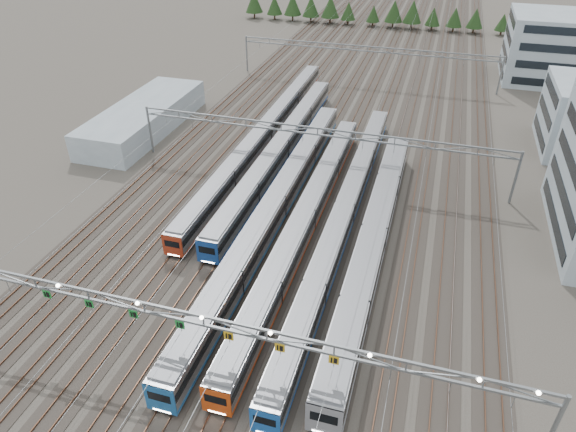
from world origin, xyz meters
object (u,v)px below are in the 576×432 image
(gantry_mid, at_px, (317,137))
(train_c, at_px, (276,206))
(train_d, at_px, (305,219))
(train_e, at_px, (344,213))
(train_b, at_px, (280,149))
(gantry_near, at_px, (203,323))
(train_a, at_px, (264,133))
(depot_bldg_north, at_px, (560,48))
(train_f, at_px, (373,239))
(west_shed, at_px, (144,118))
(gantry_far, at_px, (367,53))

(gantry_mid, bearing_deg, train_c, -99.54)
(train_c, bearing_deg, gantry_mid, 80.46)
(train_d, height_order, train_e, train_d)
(train_b, relative_size, gantry_near, 1.01)
(train_a, xyz_separation_m, train_c, (9.00, -21.76, 0.16))
(train_b, relative_size, train_c, 0.90)
(gantry_near, bearing_deg, train_b, 98.81)
(depot_bldg_north, bearing_deg, train_f, -110.92)
(gantry_mid, height_order, west_shed, gantry_mid)
(train_f, bearing_deg, train_b, 131.46)
(gantry_near, bearing_deg, train_c, 94.71)
(train_c, height_order, west_shed, west_shed)
(train_d, height_order, west_shed, west_shed)
(gantry_far, bearing_deg, train_d, -87.86)
(train_b, height_order, train_c, train_c)
(gantry_near, bearing_deg, gantry_far, 89.97)
(train_b, bearing_deg, gantry_near, -81.19)
(train_a, distance_m, train_f, 34.08)
(train_b, relative_size, train_d, 1.00)
(train_d, xyz_separation_m, gantry_near, (-2.30, -24.98, 5.07))
(train_b, distance_m, train_f, 27.19)
(train_f, bearing_deg, train_d, 166.98)
(depot_bldg_north, distance_m, west_shed, 89.82)
(train_b, bearing_deg, gantry_far, 80.84)
(train_f, bearing_deg, depot_bldg_north, 69.08)
(train_c, xyz_separation_m, gantry_far, (2.25, 58.38, 4.27))
(gantry_near, bearing_deg, train_d, 84.75)
(train_f, xyz_separation_m, depot_bldg_north, (28.92, 75.66, 4.82))
(gantry_near, height_order, depot_bldg_north, depot_bldg_north)
(gantry_far, relative_size, west_shed, 1.88)
(train_d, distance_m, gantry_far, 60.34)
(train_b, xyz_separation_m, gantry_mid, (6.75, -3.15, 4.34))
(train_d, height_order, depot_bldg_north, depot_bldg_north)
(train_b, xyz_separation_m, train_f, (18.00, -20.37, 0.21))
(depot_bldg_north, relative_size, west_shed, 0.73)
(train_b, distance_m, gantry_near, 44.07)
(train_a, height_order, gantry_far, gantry_far)
(train_d, distance_m, train_e, 5.38)
(train_e, relative_size, gantry_far, 1.14)
(train_b, bearing_deg, train_e, -48.66)
(gantry_near, distance_m, depot_bldg_north, 106.44)
(train_d, height_order, gantry_far, gantry_far)
(train_b, relative_size, west_shed, 1.90)
(depot_bldg_north, bearing_deg, gantry_far, -161.51)
(train_c, distance_m, train_e, 9.08)
(train_a, relative_size, west_shed, 2.24)
(train_e, bearing_deg, west_shed, 153.83)
(train_e, relative_size, gantry_mid, 1.14)
(gantry_mid, relative_size, west_shed, 1.88)
(depot_bldg_north, bearing_deg, train_e, -115.32)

